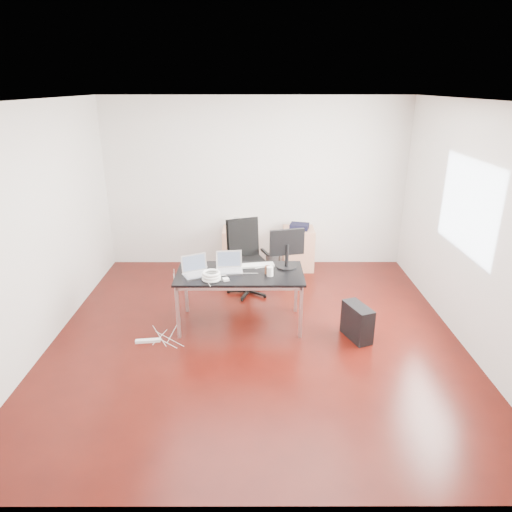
{
  "coord_description": "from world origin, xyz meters",
  "views": [
    {
      "loc": [
        -0.01,
        -5.02,
        2.96
      ],
      "look_at": [
        0.0,
        0.55,
        0.85
      ],
      "focal_mm": 32.0,
      "sensor_mm": 36.0,
      "label": 1
    }
  ],
  "objects_px": {
    "office_chair": "(246,253)",
    "pc_tower": "(357,322)",
    "filing_cabinet_right": "(298,249)",
    "desk": "(240,276)",
    "filing_cabinet_left": "(238,249)"
  },
  "relations": [
    {
      "from": "filing_cabinet_right",
      "to": "pc_tower",
      "type": "xyz_separation_m",
      "value": [
        0.52,
        -2.31,
        -0.13
      ]
    },
    {
      "from": "filing_cabinet_left",
      "to": "pc_tower",
      "type": "xyz_separation_m",
      "value": [
        1.54,
        -2.31,
        -0.13
      ]
    },
    {
      "from": "office_chair",
      "to": "filing_cabinet_left",
      "type": "height_order",
      "value": "office_chair"
    },
    {
      "from": "desk",
      "to": "pc_tower",
      "type": "bearing_deg",
      "value": -14.0
    },
    {
      "from": "filing_cabinet_right",
      "to": "filing_cabinet_left",
      "type": "bearing_deg",
      "value": 180.0
    },
    {
      "from": "office_chair",
      "to": "pc_tower",
      "type": "distance_m",
      "value": 2.0
    },
    {
      "from": "office_chair",
      "to": "pc_tower",
      "type": "relative_size",
      "value": 2.4
    },
    {
      "from": "office_chair",
      "to": "pc_tower",
      "type": "bearing_deg",
      "value": -64.53
    },
    {
      "from": "desk",
      "to": "filing_cabinet_left",
      "type": "distance_m",
      "value": 1.98
    },
    {
      "from": "desk",
      "to": "filing_cabinet_left",
      "type": "xyz_separation_m",
      "value": [
        -0.1,
        1.95,
        -0.33
      ]
    },
    {
      "from": "office_chair",
      "to": "pc_tower",
      "type": "xyz_separation_m",
      "value": [
        1.39,
        -1.38,
        -0.39
      ]
    },
    {
      "from": "office_chair",
      "to": "filing_cabinet_right",
      "type": "relative_size",
      "value": 1.54
    },
    {
      "from": "desk",
      "to": "filing_cabinet_right",
      "type": "relative_size",
      "value": 2.29
    },
    {
      "from": "desk",
      "to": "office_chair",
      "type": "distance_m",
      "value": 1.03
    },
    {
      "from": "pc_tower",
      "to": "filing_cabinet_left",
      "type": "bearing_deg",
      "value": 102.9
    }
  ]
}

